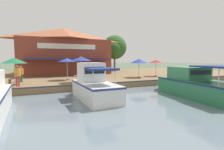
# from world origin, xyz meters

# --- Properties ---
(ground_plane) EXTENTS (220.00, 220.00, 0.00)m
(ground_plane) POSITION_xyz_m (0.00, 0.00, 0.00)
(ground_plane) COLOR #4C5B47
(quay_deck) EXTENTS (22.00, 56.00, 0.60)m
(quay_deck) POSITION_xyz_m (-11.00, 0.00, 0.30)
(quay_deck) COLOR brown
(quay_deck) RESTS_ON ground
(quay_edge_fender) EXTENTS (0.20, 50.40, 0.10)m
(quay_edge_fender) POSITION_xyz_m (-0.10, 0.00, 0.65)
(quay_edge_fender) COLOR #2D2D33
(quay_edge_fender) RESTS_ON quay_deck
(waterfront_restaurant) EXTENTS (9.09, 13.87, 7.10)m
(waterfront_restaurant) POSITION_xyz_m (-13.56, -1.96, 4.21)
(waterfront_restaurant) COLOR brown
(waterfront_restaurant) RESTS_ON quay_deck
(patio_umbrella_far_corner) EXTENTS (1.86, 1.86, 2.23)m
(patio_umbrella_far_corner) POSITION_xyz_m (-4.18, 8.63, 2.59)
(patio_umbrella_far_corner) COLOR #B7B7B7
(patio_umbrella_far_corner) RESTS_ON quay_deck
(patio_umbrella_near_quay_edge) EXTENTS (2.16, 2.16, 2.44)m
(patio_umbrella_near_quay_edge) POSITION_xyz_m (-2.66, -7.98, 2.75)
(patio_umbrella_near_quay_edge) COLOR #B7B7B7
(patio_umbrella_near_quay_edge) RESTS_ON quay_deck
(patio_umbrella_mid_patio_left) EXTENTS (1.98, 1.98, 2.42)m
(patio_umbrella_mid_patio_left) POSITION_xyz_m (-4.66, -3.05, 2.78)
(patio_umbrella_mid_patio_left) COLOR #B7B7B7
(patio_umbrella_mid_patio_left) RESTS_ON quay_deck
(patio_umbrella_back_row) EXTENTS (2.06, 2.06, 2.56)m
(patio_umbrella_back_row) POSITION_xyz_m (-1.98, -2.15, 2.91)
(patio_umbrella_back_row) COLOR #B7B7B7
(patio_umbrella_back_row) RESTS_ON quay_deck
(patio_umbrella_mid_patio_right) EXTENTS (2.30, 2.30, 2.38)m
(patio_umbrella_mid_patio_right) POSITION_xyz_m (-3.80, 5.69, 2.66)
(patio_umbrella_mid_patio_right) COLOR #B7B7B7
(patio_umbrella_mid_patio_right) RESTS_ON quay_deck
(cafe_chair_back_row_seat) EXTENTS (0.56, 0.56, 0.85)m
(cafe_chair_back_row_seat) POSITION_xyz_m (-1.34, 10.43, 1.08)
(cafe_chair_back_row_seat) COLOR navy
(cafe_chair_back_row_seat) RESTS_ON quay_deck
(cafe_chair_under_first_umbrella) EXTENTS (0.58, 0.58, 0.85)m
(cafe_chair_under_first_umbrella) POSITION_xyz_m (-4.99, 0.91, 1.08)
(cafe_chair_under_first_umbrella) COLOR navy
(cafe_chair_under_first_umbrella) RESTS_ON quay_deck
(person_mid_patio) EXTENTS (0.50, 0.50, 1.76)m
(person_mid_patio) POSITION_xyz_m (-1.54, -7.67, 1.72)
(person_mid_patio) COLOR #B23338
(person_mid_patio) RESTS_ON quay_deck
(person_near_entrance) EXTENTS (0.45, 0.45, 1.60)m
(person_near_entrance) POSITION_xyz_m (-1.13, -0.74, 1.60)
(person_near_entrance) COLOR orange
(person_near_entrance) RESTS_ON quay_deck
(person_at_quay_edge) EXTENTS (0.45, 0.45, 1.59)m
(person_at_quay_edge) POSITION_xyz_m (-4.59, -7.60, 1.59)
(person_at_quay_edge) COLOR #337547
(person_at_quay_edge) RESTS_ON quay_deck
(motorboat_mid_row) EXTENTS (5.95, 2.18, 2.55)m
(motorboat_mid_row) POSITION_xyz_m (2.94, -2.59, 0.95)
(motorboat_mid_row) COLOR silver
(motorboat_mid_row) RESTS_ON river_water
(motorboat_distant_upstream) EXTENTS (7.98, 3.46, 2.36)m
(motorboat_distant_upstream) POSITION_xyz_m (5.13, 4.77, 0.91)
(motorboat_distant_upstream) COLOR #287047
(motorboat_distant_upstream) RESTS_ON river_water
(mooring_post) EXTENTS (0.22, 0.22, 0.75)m
(mooring_post) POSITION_xyz_m (-0.35, -8.12, 0.98)
(mooring_post) COLOR #473323
(mooring_post) RESTS_ON quay_deck
(tree_upstream_bank) EXTENTS (5.10, 4.86, 7.15)m
(tree_upstream_bank) POSITION_xyz_m (-17.63, 8.65, 5.19)
(tree_upstream_bank) COLOR brown
(tree_upstream_bank) RESTS_ON quay_deck
(tree_downstream_bank) EXTENTS (3.96, 3.77, 5.99)m
(tree_downstream_bank) POSITION_xyz_m (-19.00, -5.84, 4.59)
(tree_downstream_bank) COLOR brown
(tree_downstream_bank) RESTS_ON quay_deck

